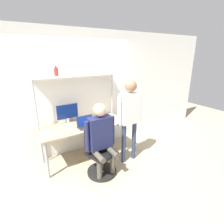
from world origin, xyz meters
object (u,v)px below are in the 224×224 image
Objects in this scene: cell_phone at (101,125)px; person_standing at (130,111)px; monitor at (67,113)px; bottle_clear at (96,69)px; laptop at (86,124)px; bottle_red at (56,72)px; office_chair at (100,160)px; person_seated at (101,135)px.

person_standing reaches higher than cell_phone.
person_standing is (1.01, -0.83, 0.11)m from monitor.
bottle_clear is at bearing 110.59° from person_standing.
cell_phone is at bearing -15.73° from laptop.
cell_phone is at bearing -32.96° from bottle_red.
office_chair is at bearing -114.42° from bottle_clear.
bottle_red is at bearing 137.21° from laptop.
bottle_clear is (0.84, -0.00, 0.03)m from bottle_red.
cell_phone is 0.78× the size of bottle_red.
bottle_red is at bearing 179.83° from monitor.
office_chair is at bearing -71.84° from monitor.
bottle_red is at bearing 147.04° from cell_phone.
monitor is 0.34× the size of person_seated.
bottle_red is (-0.45, 0.93, 1.05)m from person_seated.
person_seated is at bearing -84.40° from laptop.
bottle_red reaches higher than laptop.
laptop is 1.20m from bottle_clear.
bottle_clear is (0.39, 0.93, 1.07)m from person_seated.
laptop is at bearing 164.27° from cell_phone.
laptop is at bearing -55.85° from monitor.
cell_phone is at bearing -108.36° from bottle_clear.
person_seated is at bearing -74.61° from office_chair.
laptop reaches higher than office_chair.
bottle_red is at bearing 116.26° from office_chair.
bottle_clear reaches higher than bottle_red.
bottle_clear reaches higher than office_chair.
person_seated is at bearing -116.74° from cell_phone.
laptop is 0.20× the size of person_standing.
monitor is at bearing 124.15° from laptop.
office_chair reaches higher than cell_phone.
bottle_red reaches higher than person_standing.
person_standing is at bearing -69.41° from bottle_clear.
monitor is 1.31m from person_standing.
cell_phone is 0.72m from office_chair.
cell_phone is 0.69m from person_standing.
person_standing is at bearing -39.67° from cell_phone.
laptop is 0.31m from cell_phone.
laptop is 0.57m from person_seated.
bottle_clear is (-0.31, 0.83, 0.78)m from person_standing.
person_seated is (0.30, -0.93, -0.19)m from monitor.
person_seated is 7.23× the size of bottle_red.
cell_phone is 1.36m from bottle_red.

